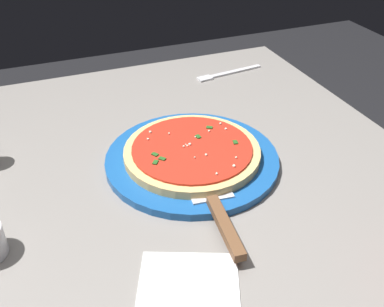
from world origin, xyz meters
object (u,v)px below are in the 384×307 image
napkin_folded_right (188,293)px  fork (226,74)px  pizza_server (219,209)px  serving_plate (192,159)px  pizza (192,152)px

napkin_folded_right → fork: bearing=60.9°
pizza_server → fork: pizza_server is taller
serving_plate → pizza: size_ratio=1.28×
pizza → pizza_server: pizza is taller
serving_plate → pizza_server: pizza_server is taller
serving_plate → pizza_server: size_ratio=1.43×
pizza → napkin_folded_right: bearing=-112.3°
napkin_folded_right → fork: (0.34, 0.60, 0.00)m
serving_plate → pizza_server: bearing=-95.8°
serving_plate → napkin_folded_right: serving_plate is taller
serving_plate → napkin_folded_right: bearing=-112.3°
pizza → pizza_server: bearing=-95.8°
pizza_server → napkin_folded_right: bearing=-129.7°
pizza_server → napkin_folded_right: size_ratio=1.62×
pizza → fork: (0.22, 0.33, -0.02)m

